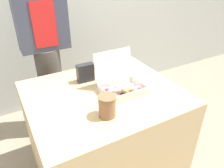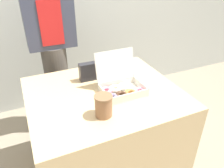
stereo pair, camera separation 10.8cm
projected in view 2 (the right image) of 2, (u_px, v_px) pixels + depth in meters
The scene contains 6 objects.
ground_plane at pixel (106, 167), 1.88m from camera, with size 14.00×14.00×0.00m, color gray.
table at pixel (105, 134), 1.69m from camera, with size 1.02×0.88×0.77m.
donut_box at pixel (121, 87), 1.47m from camera, with size 0.30×0.26×0.26m.
coffee_cup at pixel (104, 106), 1.24m from camera, with size 0.10×0.10×0.13m.
napkin_holder at pixel (88, 72), 1.61m from camera, with size 0.12×0.05×0.14m.
person_customer at pixel (53, 46), 1.91m from camera, with size 0.40×0.22×1.66m.
Camera 2 is at (-0.46, -1.18, 1.56)m, focal length 35.00 mm.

